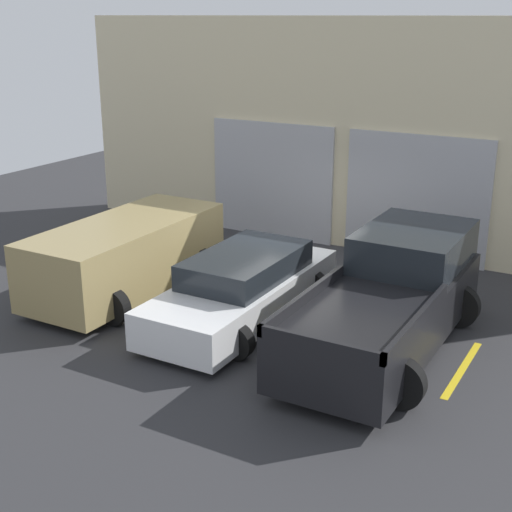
{
  "coord_description": "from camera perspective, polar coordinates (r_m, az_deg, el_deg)",
  "views": [
    {
      "loc": [
        6.31,
        -12.65,
        5.45
      ],
      "look_at": [
        0.0,
        -1.51,
        1.1
      ],
      "focal_mm": 50.0,
      "sensor_mm": 36.0,
      "label": 1
    }
  ],
  "objects": [
    {
      "name": "pickup_truck",
      "position": [
        12.4,
        10.72,
        -3.39
      ],
      "size": [
        2.48,
        5.32,
        1.8
      ],
      "color": "black",
      "rests_on": "ground"
    },
    {
      "name": "parking_stripe_right",
      "position": [
        12.15,
        16.18,
        -8.68
      ],
      "size": [
        0.12,
        2.2,
        0.01
      ],
      "primitive_type": "cube",
      "color": "gold",
      "rests_on": "ground"
    },
    {
      "name": "parking_stripe_centre",
      "position": [
        12.93,
        4.24,
        -6.2
      ],
      "size": [
        0.12,
        2.2,
        0.01
      ],
      "primitive_type": "cube",
      "color": "gold",
      "rests_on": "ground"
    },
    {
      "name": "parking_stripe_far_left",
      "position": [
        15.87,
        -14.01,
        -1.89
      ],
      "size": [
        0.12,
        2.2,
        0.01
      ],
      "primitive_type": "cube",
      "color": "gold",
      "rests_on": "ground"
    },
    {
      "name": "shophouse_building",
      "position": [
        17.37,
        7.93,
        9.4
      ],
      "size": [
        15.25,
        0.68,
        5.43
      ],
      "color": "beige",
      "rests_on": "ground"
    },
    {
      "name": "sedan_side",
      "position": [
        14.73,
        -10.32,
        0.12
      ],
      "size": [
        2.3,
        4.53,
        1.5
      ],
      "color": "#9E8956",
      "rests_on": "ground"
    },
    {
      "name": "ground_plane",
      "position": [
        15.15,
        2.83,
        -2.34
      ],
      "size": [
        28.0,
        28.0,
        0.0
      ],
      "primitive_type": "plane",
      "color": "#2D2D30"
    },
    {
      "name": "parking_stripe_left",
      "position": [
        14.21,
        -5.85,
        -3.87
      ],
      "size": [
        0.12,
        2.2,
        0.01
      ],
      "primitive_type": "cube",
      "color": "gold",
      "rests_on": "ground"
    },
    {
      "name": "sedan_white",
      "position": [
        13.31,
        -1.0,
        -2.58
      ],
      "size": [
        2.1,
        4.75,
        1.28
      ],
      "color": "white",
      "rests_on": "ground"
    }
  ]
}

